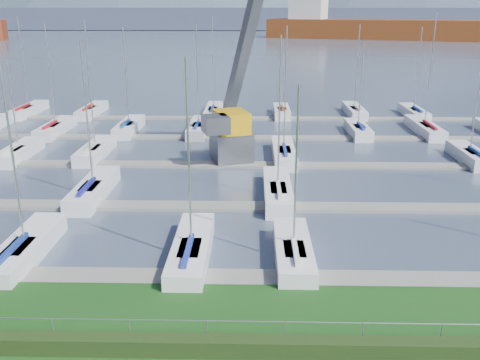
{
  "coord_description": "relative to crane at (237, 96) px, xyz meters",
  "views": [
    {
      "loc": [
        0.71,
        -17.8,
        12.71
      ],
      "look_at": [
        0.0,
        12.0,
        3.0
      ],
      "focal_mm": 40.0,
      "sensor_mm": 36.0,
      "label": 1
    }
  ],
  "objects": [
    {
      "name": "hedge",
      "position": [
        0.65,
        -28.81,
        -4.98
      ],
      "size": [
        80.0,
        0.7,
        0.7
      ],
      "primitive_type": "cube",
      "color": "#223513",
      "rests_on": "grass"
    },
    {
      "name": "docks",
      "position": [
        0.65,
        -2.41,
        -5.55
      ],
      "size": [
        90.0,
        41.6,
        0.25
      ],
      "color": "gray",
      "rests_on": "water"
    },
    {
      "name": "fence",
      "position": [
        0.65,
        -28.41,
        -4.13
      ],
      "size": [
        80.0,
        0.04,
        0.04
      ],
      "primitive_type": "cylinder",
      "rotation": [
        0.0,
        1.57,
        0.0
      ],
      "color": "#92969A",
      "rests_on": "grass"
    },
    {
      "name": "cargo_ship_mid",
      "position": [
        56.03,
        184.04,
        -1.85
      ],
      "size": [
        106.63,
        52.68,
        21.5
      ],
      "rotation": [
        0.0,
        0.0,
        -0.34
      ],
      "color": "brown",
      "rests_on": "water"
    },
    {
      "name": "crane",
      "position": [
        0.0,
        0.0,
        0.0
      ],
      "size": [
        7.34,
        13.05,
        22.35
      ],
      "rotation": [
        0.0,
        0.0,
        0.31
      ],
      "color": "#5A5B61",
      "rests_on": "water"
    },
    {
      "name": "foothill",
      "position": [
        0.65,
        301.59,
        0.67
      ],
      "size": [
        900.0,
        80.0,
        12.0
      ],
      "primitive_type": "cube",
      "color": "#3F475C",
      "rests_on": "water"
    },
    {
      "name": "sailboat_fleet",
      "position": [
        -3.49,
        1.08,
        -0.04
      ],
      "size": [
        76.22,
        49.23,
        12.71
      ],
      "color": "navy",
      "rests_on": "water"
    },
    {
      "name": "water",
      "position": [
        0.65,
        231.59,
        -5.73
      ],
      "size": [
        800.0,
        540.0,
        0.2
      ],
      "primitive_type": "cube",
      "color": "#455064"
    }
  ]
}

